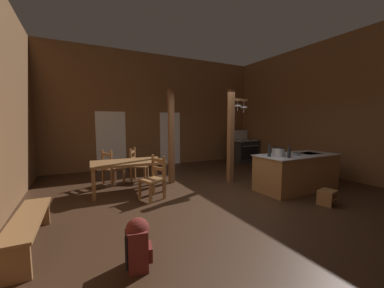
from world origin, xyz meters
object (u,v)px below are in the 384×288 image
at_px(kitchen_island, 296,172).
at_px(stove_range, 243,150).
at_px(bench_along_left_wall, 28,226).
at_px(ladderback_chair_at_table_end, 154,178).
at_px(step_stool, 327,196).
at_px(ladderback_chair_near_window, 112,168).
at_px(mixing_bowl_on_counter, 296,154).
at_px(ladderback_chair_by_post, 138,165).
at_px(bottle_tall_on_counter, 289,153).
at_px(backpack, 138,241).
at_px(bottle_short_on_counter, 269,151).
at_px(stockpot_on_counter, 278,152).
at_px(dining_table, 128,165).

height_order(kitchen_island, stove_range, stove_range).
bearing_deg(bench_along_left_wall, ladderback_chair_at_table_end, 28.60).
xyz_separation_m(step_stool, ladderback_chair_near_window, (-3.72, 3.60, 0.27)).
xyz_separation_m(stove_range, step_stool, (-1.77, -4.76, -0.30)).
xyz_separation_m(stove_range, bench_along_left_wall, (-6.93, -3.91, -0.17)).
bearing_deg(mixing_bowl_on_counter, ladderback_chair_by_post, 139.95).
bearing_deg(stove_range, ladderback_chair_by_post, -167.00).
xyz_separation_m(stove_range, bottle_tall_on_counter, (-2.04, -4.00, 0.52)).
xyz_separation_m(ladderback_chair_near_window, mixing_bowl_on_counter, (3.93, -2.65, 0.46)).
xyz_separation_m(ladderback_chair_at_table_end, bottle_tall_on_counter, (2.79, -1.23, 0.55)).
bearing_deg(bottle_tall_on_counter, kitchen_island, 23.24).
distance_m(ladderback_chair_near_window, ladderback_chair_at_table_end, 1.74).
relative_size(backpack, bottle_tall_on_counter, 2.04).
bearing_deg(bottle_tall_on_counter, step_stool, -70.53).
bearing_deg(bottle_tall_on_counter, bottle_short_on_counter, 128.24).
distance_m(step_stool, bottle_tall_on_counter, 1.15).
relative_size(ladderback_chair_near_window, stockpot_on_counter, 2.60).
relative_size(kitchen_island, ladderback_chair_by_post, 2.28).
bearing_deg(ladderback_chair_by_post, ladderback_chair_at_table_end, -91.70).
bearing_deg(stockpot_on_counter, backpack, -160.80).
distance_m(mixing_bowl_on_counter, bottle_tall_on_counter, 0.52).
xyz_separation_m(ladderback_chair_by_post, backpack, (-0.95, -3.88, -0.14)).
xyz_separation_m(backpack, bottle_short_on_counter, (3.42, 1.32, 0.70)).
relative_size(kitchen_island, stove_range, 1.64).
distance_m(ladderback_chair_near_window, stockpot_on_counter, 4.31).
relative_size(ladderback_chair_by_post, stockpot_on_counter, 2.60).
xyz_separation_m(kitchen_island, ladderback_chair_at_table_end, (-3.41, 0.96, 0.01)).
xyz_separation_m(stove_range, stockpot_on_counter, (-2.05, -3.71, 0.50)).
height_order(step_stool, stockpot_on_counter, stockpot_on_counter).
bearing_deg(kitchen_island, backpack, -163.75).
relative_size(ladderback_chair_near_window, bottle_tall_on_counter, 3.25).
bearing_deg(stove_range, backpack, -138.95).
height_order(stove_range, ladderback_chair_by_post, stove_range).
height_order(kitchen_island, ladderback_chair_at_table_end, ladderback_chair_at_table_end).
bearing_deg(ladderback_chair_near_window, step_stool, -44.05).
xyz_separation_m(dining_table, ladderback_chair_at_table_end, (0.39, -0.81, -0.20)).
relative_size(dining_table, bottle_tall_on_counter, 5.96).
distance_m(dining_table, backpack, 3.09).
distance_m(stockpot_on_counter, mixing_bowl_on_counter, 0.51).
bearing_deg(kitchen_island, stove_range, 69.19).
bearing_deg(stove_range, bottle_tall_on_counter, -117.04).
distance_m(backpack, bottle_short_on_counter, 3.73).
relative_size(kitchen_island, bench_along_left_wall, 1.35).
xyz_separation_m(step_stool, mixing_bowl_on_counter, (0.21, 0.95, 0.74)).
bearing_deg(kitchen_island, ladderback_chair_at_table_end, 164.23).
distance_m(ladderback_chair_by_post, bottle_tall_on_counter, 4.02).
distance_m(stove_range, ladderback_chair_near_window, 5.61).
bearing_deg(kitchen_island, step_stool, -108.98).
bearing_deg(ladderback_chair_at_table_end, mixing_bowl_on_counter, -17.70).
bearing_deg(mixing_bowl_on_counter, ladderback_chair_near_window, 146.01).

